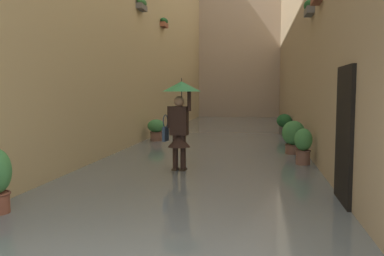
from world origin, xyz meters
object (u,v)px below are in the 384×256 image
Objects in this scene: potted_plant_far_right at (156,129)px; potted_plant_near_left at (293,136)px; potted_plant_mid_left at (284,123)px; potted_plant_far_left at (303,146)px; person_wading at (180,111)px.

potted_plant_near_left is (-4.50, 2.32, 0.08)m from potted_plant_far_right.
potted_plant_far_left reaches higher than potted_plant_mid_left.
potted_plant_far_left reaches higher than potted_plant_far_right.
person_wading is 8.47m from potted_plant_mid_left.
potted_plant_far_right is 0.88× the size of potted_plant_far_left.
potted_plant_far_left is at bearing 90.29° from potted_plant_mid_left.
potted_plant_far_right is 5.35m from potted_plant_mid_left.
potted_plant_far_right is 0.82× the size of potted_plant_near_left.
person_wading is 2.36× the size of potted_plant_mid_left.
potted_plant_mid_left is at bearing -108.84° from person_wading.
potted_plant_far_left is at bearing 139.07° from potted_plant_far_right.
potted_plant_near_left is 1.07× the size of potted_plant_far_left.
person_wading is 2.12× the size of potted_plant_near_left.
person_wading is at bearing 109.61° from potted_plant_far_right.
potted_plant_far_right is at bearing -27.22° from potted_plant_near_left.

